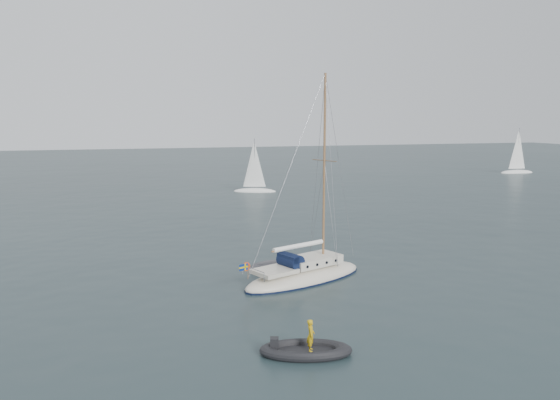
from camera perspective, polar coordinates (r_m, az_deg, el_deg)
name	(u,v)px	position (r m, az deg, el deg)	size (l,w,h in m)	color
ground	(306,277)	(34.00, 2.70, -8.06)	(300.00, 300.00, 0.00)	black
sailboat	(305,264)	(33.13, 2.58, -6.74)	(9.08, 2.72, 12.93)	beige
dinghy	(268,265)	(35.97, -1.23, -6.83)	(2.70, 1.22, 0.39)	#4E4E53
rib	(305,349)	(23.42, 2.67, -15.33)	(3.87, 1.76, 1.55)	black
distant_yacht_b	(518,153)	(105.72, 23.59, 4.56)	(6.42, 3.42, 8.50)	white
distant_yacht_c	(254,168)	(72.12, -2.70, 3.36)	(5.64, 3.01, 7.47)	white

